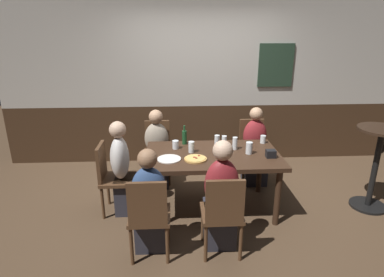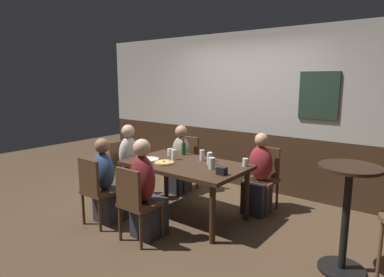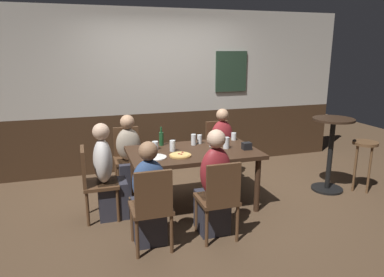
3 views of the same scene
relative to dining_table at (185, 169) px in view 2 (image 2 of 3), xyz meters
The scene contains 25 objects.
ground_plane 0.66m from the dining_table, ahead, with size 12.00×12.00×0.00m, color #4C3826.
wall_back 1.77m from the dining_table, 89.72° to the left, with size 6.40×0.13×2.60m.
dining_table is the anchor object (origin of this frame).
chair_head_west 1.23m from the dining_table, behind, with size 0.40×0.40×0.88m.
chair_left_far 1.15m from the dining_table, 128.33° to the left, with size 0.40×0.40×0.88m.
chair_left_near 1.15m from the dining_table, 128.33° to the right, with size 0.40×0.40×0.88m.
chair_mid_near 0.91m from the dining_table, 90.00° to the right, with size 0.40×0.40×0.88m.
chair_right_far 1.15m from the dining_table, 51.67° to the left, with size 0.40×0.40×0.88m.
person_head_west 1.07m from the dining_table, behind, with size 0.37×0.34×1.16m.
person_left_far 1.04m from the dining_table, 134.08° to the left, with size 0.34×0.37×1.10m.
person_left_near 1.04m from the dining_table, 134.07° to the right, with size 0.34×0.37×1.11m.
person_mid_near 0.75m from the dining_table, 90.00° to the right, with size 0.34×0.37×1.18m.
person_right_far 1.04m from the dining_table, 45.94° to the left, with size 0.34×0.37×1.11m.
pizza 0.29m from the dining_table, 140.89° to the right, with size 0.26×0.26×0.03m.
pint_glass_pale 0.35m from the dining_table, 23.78° to the left, with size 0.06×0.06×0.16m.
beer_glass_tall 0.31m from the dining_table, 71.28° to the left, with size 0.07×0.07×0.15m.
highball_clear 0.46m from the dining_table, ahead, with size 0.08×0.08×0.14m.
tumbler_short 0.38m from the dining_table, 58.38° to the left, with size 0.06×0.06×0.12m.
beer_glass_half 0.29m from the dining_table, 166.68° to the left, with size 0.07×0.07×0.14m.
tumbler_water 0.79m from the dining_table, 25.75° to the left, with size 0.07×0.07×0.10m.
pint_glass_amber 0.50m from the dining_table, 155.93° to the left, with size 0.08×0.08×0.10m.
beer_bottle_green 0.52m from the dining_table, 131.71° to the left, with size 0.06×0.06×0.25m.
plate_white_large 0.55m from the dining_table, 163.76° to the right, with size 0.27×0.27×0.01m, color white.
condiment_caddy 0.69m from the dining_table, 12.95° to the right, with size 0.11×0.09×0.09m, color black.
side_bar_table 2.01m from the dining_table, ahead, with size 0.56×0.56×1.05m.
Camera 2 is at (2.62, -3.27, 1.83)m, focal length 30.67 mm.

